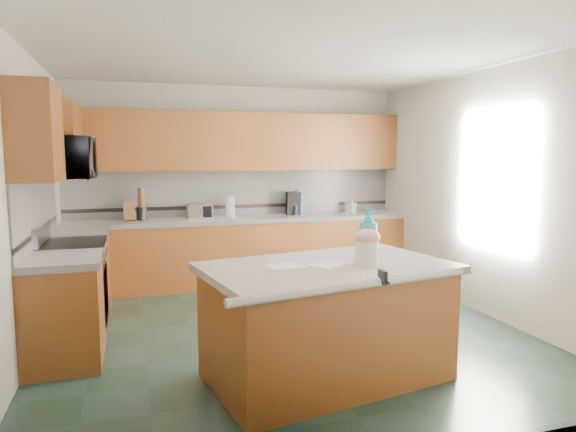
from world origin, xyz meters
name	(u,v)px	position (x,y,z in m)	size (l,w,h in m)	color
floor	(284,331)	(0.00, 0.00, 0.00)	(4.60, 4.60, 0.00)	#192D22
ceiling	(284,55)	(0.00, 0.00, 2.70)	(4.60, 4.60, 0.00)	white
wall_back	(237,184)	(0.00, 2.32, 1.35)	(4.60, 0.04, 2.70)	silver
wall_front	(403,231)	(0.00, -2.32, 1.35)	(4.60, 0.04, 2.70)	silver
wall_left	(21,204)	(-2.32, 0.00, 1.35)	(0.04, 4.60, 2.70)	silver
wall_right	(485,192)	(2.32, 0.00, 1.35)	(0.04, 4.60, 2.70)	silver
back_base_cab	(243,253)	(0.00, 2.00, 0.43)	(4.60, 0.60, 0.86)	#51260C
back_countertop	(242,219)	(0.00, 2.00, 0.89)	(4.60, 0.64, 0.06)	silver
back_upper_cab	(239,142)	(0.00, 2.13, 1.94)	(4.60, 0.33, 0.78)	#51260C
back_backsplash	(238,193)	(0.00, 2.29, 1.24)	(4.60, 0.02, 0.63)	silver
back_accent_band	(238,206)	(0.00, 2.28, 1.04)	(4.60, 0.01, 0.05)	black
left_base_cab_rear	(81,274)	(-2.00, 1.29, 0.43)	(0.60, 0.82, 0.86)	#51260C
left_counter_rear	(79,234)	(-2.00, 1.29, 0.89)	(0.64, 0.82, 0.06)	silver
left_base_cab_front	(64,314)	(-2.00, -0.24, 0.43)	(0.60, 0.72, 0.86)	#51260C
left_counter_front	(61,260)	(-2.00, -0.24, 0.89)	(0.64, 0.72, 0.06)	silver
left_backsplash	(37,210)	(-2.29, 0.55, 1.24)	(0.02, 2.30, 0.63)	silver
left_accent_band	(39,231)	(-2.28, 0.55, 1.04)	(0.01, 2.30, 0.05)	black
left_upper_cab_rear	(63,139)	(-2.13, 1.42, 1.94)	(0.33, 1.09, 0.78)	#51260C
left_upper_cab_front	(36,132)	(-2.13, -0.24, 1.94)	(0.33, 0.72, 0.78)	#51260C
range_body	(73,291)	(-2.00, 0.50, 0.44)	(0.60, 0.76, 0.88)	#B7B7BC
range_oven_door	(105,292)	(-1.71, 0.50, 0.40)	(0.02, 0.68, 0.55)	black
range_cooktop	(71,244)	(-2.00, 0.50, 0.90)	(0.62, 0.78, 0.04)	black
range_handle	(107,255)	(-1.68, 0.50, 0.78)	(0.02, 0.02, 0.66)	#B7B7BC
range_backguard	(41,233)	(-2.26, 0.50, 1.02)	(0.06, 0.76, 0.18)	#B7B7BC
microwave	(67,158)	(-2.00, 0.50, 1.73)	(0.73, 0.50, 0.41)	#B7B7BC
island_base	(327,325)	(0.02, -1.14, 0.43)	(1.79, 1.02, 0.86)	#51260C
island_top	(327,268)	(0.02, -1.14, 0.89)	(1.89, 1.12, 0.06)	silver
island_bullnose	(358,285)	(0.02, -1.70, 0.89)	(0.06, 0.06, 1.89)	silver
treat_jar	(367,253)	(0.29, -1.26, 1.01)	(0.18, 0.18, 0.19)	white
treat_jar_lid	(367,237)	(0.29, -1.26, 1.14)	(0.20, 0.20, 0.12)	#D1878C
treat_jar_knob	(367,231)	(0.29, -1.26, 1.18)	(0.02, 0.02, 0.06)	tan
treat_jar_knob_end_l	(363,231)	(0.26, -1.26, 1.18)	(0.03, 0.03, 0.03)	tan
treat_jar_knob_end_r	(371,231)	(0.33, -1.26, 1.18)	(0.03, 0.03, 0.03)	tan
soap_bottle_island	(368,234)	(0.38, -1.11, 1.13)	(0.16, 0.16, 0.42)	teal
paper_sheet_a	(330,264)	(0.04, -1.15, 0.92)	(0.31, 0.24, 0.00)	white
paper_sheet_b	(286,266)	(-0.31, -1.12, 0.92)	(0.28, 0.21, 0.00)	white
clamp_body	(383,277)	(0.21, -1.68, 0.93)	(0.03, 0.10, 0.09)	black
clamp_handle	(387,282)	(0.21, -1.74, 0.91)	(0.02, 0.02, 0.07)	black
knife_block	(129,211)	(-1.47, 2.05, 1.04)	(0.13, 0.11, 0.24)	#472814
utensil_crock	(142,213)	(-1.31, 2.08, 1.01)	(0.14, 0.14, 0.17)	black
utensil_bundle	(141,197)	(-1.31, 2.08, 1.22)	(0.08, 0.08, 0.25)	#472814
toaster_oven	(200,211)	(-0.57, 2.05, 1.01)	(0.33, 0.22, 0.19)	#B7B7BC
toaster_oven_door	(201,212)	(-0.57, 1.95, 1.01)	(0.29, 0.01, 0.15)	black
paper_towel	(230,206)	(-0.14, 2.10, 1.06)	(0.12, 0.12, 0.28)	white
paper_towel_base	(230,216)	(-0.14, 2.10, 0.93)	(0.19, 0.19, 0.01)	#B7B7BC
water_jug	(298,204)	(0.82, 2.06, 1.07)	(0.19, 0.19, 0.31)	teal
water_jug_neck	(298,191)	(0.82, 2.06, 1.25)	(0.09, 0.09, 0.04)	teal
coffee_maker	(294,203)	(0.76, 2.08, 1.08)	(0.19, 0.21, 0.32)	black
coffee_carafe	(295,210)	(0.76, 2.03, 0.99)	(0.13, 0.13, 0.13)	black
soap_bottle_back	(352,206)	(1.64, 2.05, 1.03)	(0.10, 0.10, 0.21)	white
soap_back_cap	(352,197)	(1.64, 2.05, 1.15)	(0.02, 0.02, 0.03)	red
window_light_proxy	(495,180)	(2.29, -0.20, 1.50)	(0.02, 1.40, 1.10)	white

